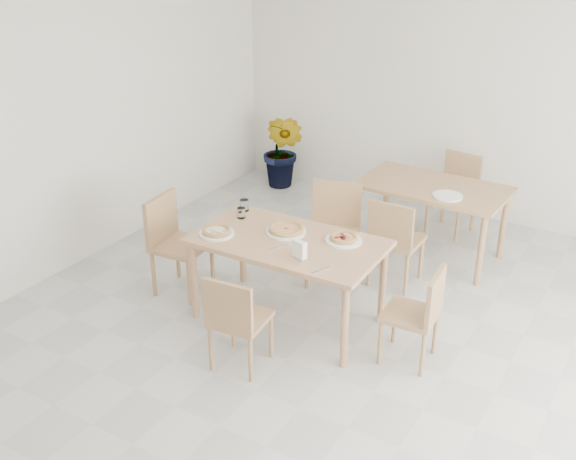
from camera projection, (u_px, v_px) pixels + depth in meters
The scene contains 21 objects.
main_table at pixel (288, 249), 5.48m from camera, with size 1.56×0.90×0.75m.
chair_south at pixel (235, 317), 4.94m from camera, with size 0.43×0.43×0.79m.
chair_north at pixel (334, 225), 6.22m from camera, with size 0.57×0.57×0.92m.
chair_west at pixel (173, 237), 6.01m from camera, with size 0.49×0.49×0.90m.
chair_east at pixel (420, 310), 5.03m from camera, with size 0.41×0.41×0.79m.
plate_margherita at pixel (286, 232), 5.57m from camera, with size 0.34×0.34×0.02m, color white.
plate_mushroom at pixel (217, 233), 5.54m from camera, with size 0.29×0.29×0.02m, color white.
plate_pepperoni at pixel (344, 240), 5.42m from camera, with size 0.30×0.30×0.02m, color white.
pizza_margherita at pixel (286, 229), 5.56m from camera, with size 0.35×0.35×0.03m.
pizza_mushroom at pixel (217, 231), 5.53m from camera, with size 0.28×0.28×0.03m.
pizza_pepperoni at pixel (344, 238), 5.41m from camera, with size 0.30×0.30×0.03m.
tumbler_a at pixel (244, 205), 5.96m from camera, with size 0.08×0.08×0.10m, color white.
tumbler_b at pixel (241, 213), 5.82m from camera, with size 0.07×0.07×0.09m, color white.
napkin_holder at pixel (299, 250), 5.13m from camera, with size 0.14×0.10×0.15m.
fork_a at pixel (321, 270), 4.98m from camera, with size 0.01×0.18×0.01m, color silver.
fork_b at pixel (278, 247), 5.32m from camera, with size 0.02×0.19×0.01m, color silver.
second_table at pixel (432, 194), 6.59m from camera, with size 1.45×0.87×0.75m.
chair_back_s at pixel (394, 237), 6.07m from camera, with size 0.43×0.43×0.86m.
chair_back_n at pixel (456, 187), 7.21m from camera, with size 0.48×0.48×0.85m.
plate_empty at pixel (448, 196), 6.28m from camera, with size 0.28×0.28×0.02m, color white.
potted_plant at pixel (283, 151), 8.37m from camera, with size 0.52×0.42×0.95m, color #34611D.
Camera 1 is at (1.87, -3.68, 3.13)m, focal length 42.00 mm.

